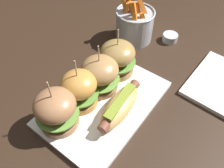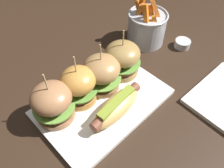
{
  "view_description": "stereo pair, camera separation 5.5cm",
  "coord_description": "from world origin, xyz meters",
  "px_view_note": "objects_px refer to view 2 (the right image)",
  "views": [
    {
      "loc": [
        -0.26,
        -0.22,
        0.47
      ],
      "look_at": [
        0.03,
        0.0,
        0.05
      ],
      "focal_mm": 35.43,
      "sensor_mm": 36.0,
      "label": 1
    },
    {
      "loc": [
        -0.22,
        -0.26,
        0.47
      ],
      "look_at": [
        0.03,
        0.0,
        0.05
      ],
      "focal_mm": 35.43,
      "sensor_mm": 36.0,
      "label": 2
    }
  ],
  "objects_px": {
    "platter_main": "(103,102)",
    "slider_center_left": "(79,85)",
    "slider_far_right": "(122,59)",
    "slider_center_right": "(102,73)",
    "slider_far_left": "(53,103)",
    "sauce_ramekin": "(182,44)",
    "fries_bucket": "(146,27)",
    "hot_dog": "(117,106)"
  },
  "relations": [
    {
      "from": "slider_center_right",
      "to": "fries_bucket",
      "type": "bearing_deg",
      "value": 12.6
    },
    {
      "from": "slider_far_left",
      "to": "slider_far_right",
      "type": "height_order",
      "value": "slider_far_left"
    },
    {
      "from": "hot_dog",
      "to": "slider_far_left",
      "type": "xyz_separation_m",
      "value": [
        -0.11,
        0.1,
        0.03
      ]
    },
    {
      "from": "sauce_ramekin",
      "to": "slider_far_left",
      "type": "bearing_deg",
      "value": 172.62
    },
    {
      "from": "hot_dog",
      "to": "slider_far_left",
      "type": "bearing_deg",
      "value": 139.53
    },
    {
      "from": "platter_main",
      "to": "fries_bucket",
      "type": "distance_m",
      "value": 0.3
    },
    {
      "from": "platter_main",
      "to": "slider_center_left",
      "type": "distance_m",
      "value": 0.08
    },
    {
      "from": "slider_far_left",
      "to": "fries_bucket",
      "type": "distance_m",
      "value": 0.39
    },
    {
      "from": "fries_bucket",
      "to": "sauce_ramekin",
      "type": "bearing_deg",
      "value": -59.28
    },
    {
      "from": "slider_center_left",
      "to": "slider_center_right",
      "type": "relative_size",
      "value": 1.02
    },
    {
      "from": "hot_dog",
      "to": "slider_center_right",
      "type": "xyz_separation_m",
      "value": [
        0.03,
        0.09,
        0.02
      ]
    },
    {
      "from": "slider_far_right",
      "to": "slider_far_left",
      "type": "bearing_deg",
      "value": 178.02
    },
    {
      "from": "slider_far_right",
      "to": "fries_bucket",
      "type": "height_order",
      "value": "slider_far_right"
    },
    {
      "from": "platter_main",
      "to": "slider_center_left",
      "type": "bearing_deg",
      "value": 126.8
    },
    {
      "from": "hot_dog",
      "to": "fries_bucket",
      "type": "distance_m",
      "value": 0.31
    },
    {
      "from": "slider_center_right",
      "to": "fries_bucket",
      "type": "height_order",
      "value": "slider_center_right"
    },
    {
      "from": "slider_far_left",
      "to": "sauce_ramekin",
      "type": "bearing_deg",
      "value": -7.38
    },
    {
      "from": "slider_center_right",
      "to": "slider_far_right",
      "type": "relative_size",
      "value": 1.0
    },
    {
      "from": "slider_far_right",
      "to": "fries_bucket",
      "type": "relative_size",
      "value": 0.92
    },
    {
      "from": "hot_dog",
      "to": "fries_bucket",
      "type": "height_order",
      "value": "fries_bucket"
    },
    {
      "from": "platter_main",
      "to": "hot_dog",
      "type": "height_order",
      "value": "hot_dog"
    },
    {
      "from": "slider_center_right",
      "to": "fries_bucket",
      "type": "distance_m",
      "value": 0.25
    },
    {
      "from": "slider_center_right",
      "to": "slider_far_right",
      "type": "height_order",
      "value": "same"
    },
    {
      "from": "fries_bucket",
      "to": "sauce_ramekin",
      "type": "height_order",
      "value": "fries_bucket"
    },
    {
      "from": "slider_far_left",
      "to": "slider_center_left",
      "type": "relative_size",
      "value": 1.0
    },
    {
      "from": "hot_dog",
      "to": "slider_far_left",
      "type": "distance_m",
      "value": 0.15
    },
    {
      "from": "platter_main",
      "to": "slider_far_right",
      "type": "xyz_separation_m",
      "value": [
        0.11,
        0.04,
        0.06
      ]
    },
    {
      "from": "slider_center_left",
      "to": "fries_bucket",
      "type": "distance_m",
      "value": 0.32
    },
    {
      "from": "platter_main",
      "to": "slider_far_left",
      "type": "height_order",
      "value": "slider_far_left"
    },
    {
      "from": "slider_far_left",
      "to": "hot_dog",
      "type": "bearing_deg",
      "value": -40.47
    },
    {
      "from": "fries_bucket",
      "to": "slider_far_right",
      "type": "bearing_deg",
      "value": -162.03
    },
    {
      "from": "slider_center_right",
      "to": "fries_bucket",
      "type": "relative_size",
      "value": 0.92
    },
    {
      "from": "fries_bucket",
      "to": "sauce_ramekin",
      "type": "distance_m",
      "value": 0.13
    },
    {
      "from": "slider_center_left",
      "to": "fries_bucket",
      "type": "relative_size",
      "value": 0.94
    },
    {
      "from": "platter_main",
      "to": "sauce_ramekin",
      "type": "bearing_deg",
      "value": -1.84
    },
    {
      "from": "sauce_ramekin",
      "to": "fries_bucket",
      "type": "bearing_deg",
      "value": 120.72
    },
    {
      "from": "hot_dog",
      "to": "slider_far_left",
      "type": "relative_size",
      "value": 1.12
    },
    {
      "from": "fries_bucket",
      "to": "slider_center_right",
      "type": "bearing_deg",
      "value": -167.4
    },
    {
      "from": "platter_main",
      "to": "fries_bucket",
      "type": "xyz_separation_m",
      "value": [
        0.28,
        0.1,
        0.05
      ]
    },
    {
      "from": "hot_dog",
      "to": "fries_bucket",
      "type": "xyz_separation_m",
      "value": [
        0.28,
        0.14,
        0.02
      ]
    },
    {
      "from": "platter_main",
      "to": "slider_far_left",
      "type": "xyz_separation_m",
      "value": [
        -0.11,
        0.05,
        0.06
      ]
    },
    {
      "from": "slider_far_right",
      "to": "fries_bucket",
      "type": "xyz_separation_m",
      "value": [
        0.17,
        0.06,
        -0.01
      ]
    }
  ]
}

